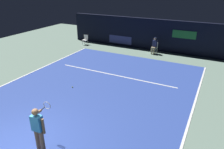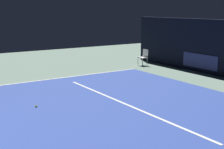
# 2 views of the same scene
# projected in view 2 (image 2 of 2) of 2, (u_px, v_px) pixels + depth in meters

# --- Properties ---
(ground_plane) EXTENTS (29.54, 29.54, 0.00)m
(ground_plane) POSITION_uv_depth(u_px,v_px,m) (66.00, 116.00, 9.65)
(ground_plane) COLOR slate
(court_surface) EXTENTS (9.98, 12.25, 0.01)m
(court_surface) POSITION_uv_depth(u_px,v_px,m) (66.00, 116.00, 9.65)
(court_surface) COLOR #2D479E
(court_surface) RESTS_ON ground
(line_sideline_right) EXTENTS (0.10, 12.25, 0.01)m
(line_sideline_right) POSITION_uv_depth(u_px,v_px,m) (16.00, 83.00, 13.72)
(line_sideline_right) COLOR white
(line_sideline_right) RESTS_ON court_surface
(line_service) EXTENTS (7.79, 0.10, 0.01)m
(line_service) POSITION_uv_depth(u_px,v_px,m) (126.00, 104.00, 10.78)
(line_service) COLOR white
(line_service) RESTS_ON court_surface
(courtside_chair_near) EXTENTS (0.46, 0.43, 0.88)m
(courtside_chair_near) POSITION_uv_depth(u_px,v_px,m) (144.00, 56.00, 18.03)
(courtside_chair_near) COLOR white
(courtside_chair_near) RESTS_ON ground
(tennis_ball) EXTENTS (0.07, 0.07, 0.07)m
(tennis_ball) POSITION_uv_depth(u_px,v_px,m) (36.00, 106.00, 10.46)
(tennis_ball) COLOR #CCE033
(tennis_ball) RESTS_ON court_surface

